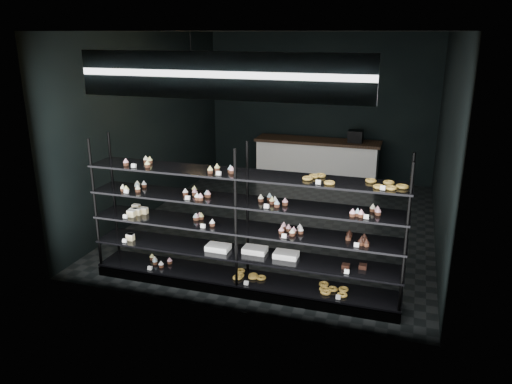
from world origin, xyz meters
TOP-DOWN VIEW (x-y plane):
  - room at (0.00, 0.00)m, footprint 5.01×6.01m
  - display_shelf at (0.05, -2.45)m, footprint 4.00×0.50m
  - signage at (0.00, -2.93)m, footprint 3.30×0.05m
  - pendant_lamp at (-1.21, -0.98)m, footprint 0.29×0.29m
  - service_counter at (0.09, 2.50)m, footprint 2.67×0.65m

SIDE VIEW (x-z plane):
  - service_counter at x=0.09m, z-range -0.11..1.12m
  - display_shelf at x=0.05m, z-range -0.33..1.58m
  - room at x=0.00m, z-range 0.00..3.20m
  - pendant_lamp at x=-1.21m, z-range 2.01..2.89m
  - signage at x=0.00m, z-range 2.50..3.00m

